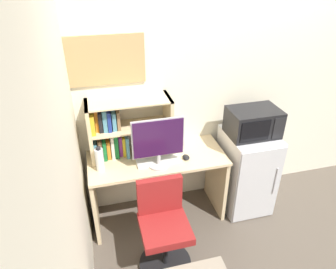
% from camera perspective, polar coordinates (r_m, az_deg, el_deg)
% --- Properties ---
extents(wall_back, '(6.40, 0.04, 2.60)m').
position_cam_1_polar(wall_back, '(3.42, 18.57, 9.62)').
color(wall_back, silver).
rests_on(wall_back, ground_plane).
extents(wall_left, '(0.04, 4.40, 2.60)m').
position_cam_1_polar(wall_left, '(1.56, -18.71, -17.66)').
color(wall_left, silver).
rests_on(wall_left, ground_plane).
extents(desk, '(1.31, 0.56, 0.75)m').
position_cam_1_polar(desk, '(3.08, -1.95, -7.61)').
color(desk, beige).
rests_on(desk, ground_plane).
extents(hutch_bookshelf, '(0.77, 0.30, 0.56)m').
position_cam_1_polar(hutch_bookshelf, '(2.89, -9.32, 1.00)').
color(hutch_bookshelf, beige).
rests_on(hutch_bookshelf, desk).
extents(monitor, '(0.47, 0.19, 0.47)m').
position_cam_1_polar(monitor, '(2.70, -1.81, -1.19)').
color(monitor, '#B7B7BC').
rests_on(monitor, desk).
extents(keyboard, '(0.40, 0.13, 0.02)m').
position_cam_1_polar(keyboard, '(2.87, -1.79, -5.00)').
color(keyboard, silver).
rests_on(keyboard, desk).
extents(computer_mouse, '(0.06, 0.09, 0.03)m').
position_cam_1_polar(computer_mouse, '(2.92, 3.37, -4.22)').
color(computer_mouse, black).
rests_on(computer_mouse, desk).
extents(water_bottle, '(0.07, 0.07, 0.24)m').
position_cam_1_polar(water_bottle, '(2.78, -12.54, -4.57)').
color(water_bottle, silver).
rests_on(water_bottle, desk).
extents(mini_fridge, '(0.48, 0.57, 0.89)m').
position_cam_1_polar(mini_fridge, '(3.38, 14.23, -6.50)').
color(mini_fridge, silver).
rests_on(mini_fridge, ground_plane).
extents(microwave, '(0.48, 0.34, 0.27)m').
position_cam_1_polar(microwave, '(3.09, 15.53, 2.20)').
color(microwave, black).
rests_on(microwave, mini_fridge).
extents(desk_chair, '(0.46, 0.46, 0.84)m').
position_cam_1_polar(desk_chair, '(2.75, -0.81, -17.42)').
color(desk_chair, black).
rests_on(desk_chair, ground_plane).
extents(wall_corkboard, '(0.73, 0.02, 0.43)m').
position_cam_1_polar(wall_corkboard, '(2.77, -12.02, 13.24)').
color(wall_corkboard, tan).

